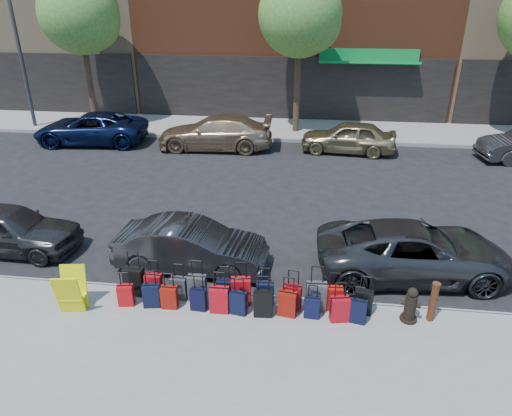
# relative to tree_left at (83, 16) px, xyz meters

# --- Properties ---
(ground) EXTENTS (120.00, 120.00, 0.00)m
(ground) POSITION_rel_tree_left_xyz_m (9.86, -9.50, -5.41)
(ground) COLOR black
(ground) RESTS_ON ground
(sidewalk_near) EXTENTS (60.00, 4.00, 0.15)m
(sidewalk_near) POSITION_rel_tree_left_xyz_m (9.86, -16.00, -5.34)
(sidewalk_near) COLOR gray
(sidewalk_near) RESTS_ON ground
(sidewalk_far) EXTENTS (60.00, 4.00, 0.15)m
(sidewalk_far) POSITION_rel_tree_left_xyz_m (9.86, 0.50, -5.34)
(sidewalk_far) COLOR gray
(sidewalk_far) RESTS_ON ground
(curb_near) EXTENTS (60.00, 0.08, 0.15)m
(curb_near) POSITION_rel_tree_left_xyz_m (9.86, -13.98, -5.34)
(curb_near) COLOR gray
(curb_near) RESTS_ON ground
(curb_far) EXTENTS (60.00, 0.08, 0.15)m
(curb_far) POSITION_rel_tree_left_xyz_m (9.86, -1.52, -5.34)
(curb_far) COLOR gray
(curb_far) RESTS_ON ground
(tree_left) EXTENTS (3.80, 3.80, 7.27)m
(tree_left) POSITION_rel_tree_left_xyz_m (0.00, 0.00, 0.00)
(tree_left) COLOR black
(tree_left) RESTS_ON sidewalk_far
(tree_center) EXTENTS (3.80, 3.80, 7.27)m
(tree_center) POSITION_rel_tree_left_xyz_m (10.50, 0.00, 0.00)
(tree_center) COLOR black
(tree_center) RESTS_ON sidewalk_far
(streetlight) EXTENTS (2.59, 0.18, 8.00)m
(streetlight) POSITION_rel_tree_left_xyz_m (-2.94, -0.70, -0.75)
(streetlight) COLOR #333338
(streetlight) RESTS_ON sidewalk_far
(suitcase_front_0) EXTENTS (0.46, 0.27, 1.07)m
(suitcase_front_0) POSITION_rel_tree_left_xyz_m (7.36, -14.25, -4.93)
(suitcase_front_0) COLOR black
(suitcase_front_0) RESTS_ON sidewalk_near
(suitcase_front_1) EXTENTS (0.38, 0.22, 0.90)m
(suitcase_front_1) POSITION_rel_tree_left_xyz_m (7.82, -14.28, -4.98)
(suitcase_front_1) COLOR #A00A13
(suitcase_front_1) RESTS_ON sidewalk_near
(suitcase_front_2) EXTENTS (0.36, 0.21, 0.86)m
(suitcase_front_2) POSITION_rel_tree_left_xyz_m (8.40, -14.30, -4.99)
(suitcase_front_2) COLOR #323136
(suitcase_front_2) RESTS_ON sidewalk_near
(suitcase_front_3) EXTENTS (0.41, 0.23, 0.97)m
(suitcase_front_3) POSITION_rel_tree_left_xyz_m (8.82, -14.29, -4.96)
(suitcase_front_3) COLOR #35353A
(suitcase_front_3) RESTS_ON sidewalk_near
(suitcase_front_4) EXTENTS (0.36, 0.21, 0.86)m
(suitcase_front_4) POSITION_rel_tree_left_xyz_m (9.42, -14.26, -4.99)
(suitcase_front_4) COLOR black
(suitcase_front_4) RESTS_ON sidewalk_near
(suitcase_front_5) EXTENTS (0.45, 0.29, 1.02)m
(suitcase_front_5) POSITION_rel_tree_left_xyz_m (9.79, -14.32, -4.94)
(suitcase_front_5) COLOR #AE0B13
(suitcase_front_5) RESTS_ON sidewalk_near
(suitcase_front_6) EXTENTS (0.38, 0.23, 0.90)m
(suitcase_front_6) POSITION_rel_tree_left_xyz_m (10.32, -14.28, -4.98)
(suitcase_front_6) COLOR black
(suitcase_front_6) RESTS_ON sidewalk_near
(suitcase_front_7) EXTENTS (0.41, 0.27, 0.93)m
(suitcase_front_7) POSITION_rel_tree_left_xyz_m (10.91, -14.34, -4.97)
(suitcase_front_7) COLOR maroon
(suitcase_front_7) RESTS_ON sidewalk_near
(suitcase_front_8) EXTENTS (0.44, 0.26, 1.04)m
(suitcase_front_8) POSITION_rel_tree_left_xyz_m (11.42, -14.32, -4.93)
(suitcase_front_8) COLOR #3A3A3F
(suitcase_front_8) RESTS_ON sidewalk_near
(suitcase_front_9) EXTENTS (0.38, 0.22, 0.89)m
(suitcase_front_9) POSITION_rel_tree_left_xyz_m (11.80, -14.27, -4.98)
(suitcase_front_9) COLOR #AF110B
(suitcase_front_9) RESTS_ON sidewalk_near
(suitcase_front_10) EXTENTS (0.40, 0.27, 0.88)m
(suitcase_front_10) POSITION_rel_tree_left_xyz_m (12.42, -14.31, -4.99)
(suitcase_front_10) COLOR black
(suitcase_front_10) RESTS_ON sidewalk_near
(suitcase_back_0) EXTENTS (0.36, 0.24, 0.80)m
(suitcase_back_0) POSITION_rel_tree_left_xyz_m (7.32, -14.67, -5.01)
(suitcase_back_0) COLOR #B50B11
(suitcase_back_0) RESTS_ON sidewalk_near
(suitcase_back_1) EXTENTS (0.39, 0.27, 0.86)m
(suitcase_back_1) POSITION_rel_tree_left_xyz_m (7.89, -14.64, -4.99)
(suitcase_back_1) COLOR black
(suitcase_back_1) RESTS_ON sidewalk_near
(suitcase_back_2) EXTENTS (0.35, 0.21, 0.83)m
(suitcase_back_2) POSITION_rel_tree_left_xyz_m (8.28, -14.64, -5.00)
(suitcase_back_2) COLOR maroon
(suitcase_back_2) RESTS_ON sidewalk_near
(suitcase_back_3) EXTENTS (0.35, 0.21, 0.81)m
(suitcase_back_3) POSITION_rel_tree_left_xyz_m (8.92, -14.63, -5.01)
(suitcase_back_3) COLOR black
(suitcase_back_3) RESTS_ON sidewalk_near
(suitcase_back_4) EXTENTS (0.40, 0.24, 0.95)m
(suitcase_back_4) POSITION_rel_tree_left_xyz_m (9.38, -14.64, -4.97)
(suitcase_back_4) COLOR #B10B15
(suitcase_back_4) RESTS_ON sidewalk_near
(suitcase_back_5) EXTENTS (0.38, 0.26, 0.83)m
(suitcase_back_5) POSITION_rel_tree_left_xyz_m (9.79, -14.66, -5.00)
(suitcase_back_5) COLOR black
(suitcase_back_5) RESTS_ON sidewalk_near
(suitcase_back_6) EXTENTS (0.41, 0.25, 0.93)m
(suitcase_back_6) POSITION_rel_tree_left_xyz_m (10.32, -14.66, -4.97)
(suitcase_back_6) COLOR black
(suitcase_back_6) RESTS_ON sidewalk_near
(suitcase_back_7) EXTENTS (0.41, 0.28, 0.91)m
(suitcase_back_7) POSITION_rel_tree_left_xyz_m (10.83, -14.59, -4.98)
(suitcase_back_7) COLOR maroon
(suitcase_back_7) RESTS_ON sidewalk_near
(suitcase_back_8) EXTENTS (0.33, 0.20, 0.77)m
(suitcase_back_8) POSITION_rel_tree_left_xyz_m (11.34, -14.59, -5.02)
(suitcase_back_8) COLOR black
(suitcase_back_8) RESTS_ON sidewalk_near
(suitcase_back_9) EXTENTS (0.41, 0.29, 0.90)m
(suitcase_back_9) POSITION_rel_tree_left_xyz_m (11.91, -14.64, -4.98)
(suitcase_back_9) COLOR #A80A15
(suitcase_back_9) RESTS_ON sidewalk_near
(suitcase_back_10) EXTENTS (0.38, 0.27, 0.83)m
(suitcase_back_10) POSITION_rel_tree_left_xyz_m (12.28, -14.63, -5.00)
(suitcase_back_10) COLOR black
(suitcase_back_10) RESTS_ON sidewalk_near
(fire_hydrant) EXTENTS (0.41, 0.35, 0.79)m
(fire_hydrant) POSITION_rel_tree_left_xyz_m (13.35, -14.45, -4.90)
(fire_hydrant) COLOR black
(fire_hydrant) RESTS_ON sidewalk_near
(bollard) EXTENTS (0.17, 0.17, 0.91)m
(bollard) POSITION_rel_tree_left_xyz_m (13.80, -14.39, -4.80)
(bollard) COLOR #38190C
(bollard) RESTS_ON sidewalk_near
(display_rack) EXTENTS (0.61, 0.66, 0.96)m
(display_rack) POSITION_rel_tree_left_xyz_m (6.26, -14.97, -4.79)
(display_rack) COLOR yellow
(display_rack) RESTS_ON sidewalk_near
(car_near_0) EXTENTS (3.85, 1.62, 1.30)m
(car_near_0) POSITION_rel_tree_left_xyz_m (3.21, -12.52, -4.76)
(car_near_0) COLOR #303032
(car_near_0) RESTS_ON ground
(car_near_1) EXTENTS (3.85, 1.50, 1.25)m
(car_near_1) POSITION_rel_tree_left_xyz_m (8.30, -12.80, -4.79)
(car_near_1) COLOR #2F2F31
(car_near_1) RESTS_ON ground
(car_near_2) EXTENTS (4.86, 2.55, 1.31)m
(car_near_2) POSITION_rel_tree_left_xyz_m (13.78, -12.40, -4.76)
(car_near_2) COLOR #37373A
(car_near_2) RESTS_ON ground
(car_far_0) EXTENTS (5.26, 2.73, 1.42)m
(car_far_0) POSITION_rel_tree_left_xyz_m (0.99, -2.82, -4.70)
(car_far_0) COLOR #0D173A
(car_far_0) RESTS_ON ground
(car_far_1) EXTENTS (5.17, 2.27, 1.48)m
(car_far_1) POSITION_rel_tree_left_xyz_m (6.88, -2.93, -4.67)
(car_far_1) COLOR tan
(car_far_1) RESTS_ON ground
(car_far_2) EXTENTS (4.20, 2.00, 1.39)m
(car_far_2) POSITION_rel_tree_left_xyz_m (12.76, -2.75, -4.72)
(car_far_2) COLOR #95865B
(car_far_2) RESTS_ON ground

